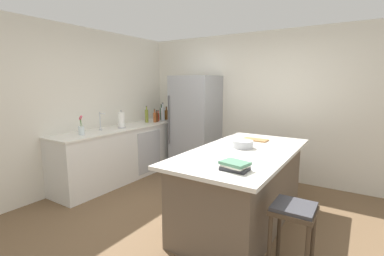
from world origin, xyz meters
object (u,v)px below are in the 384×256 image
(refrigerator, at_px, (196,124))
(olive_oil_bottle, at_px, (147,116))
(flower_vase, at_px, (81,129))
(whiskey_bottle, at_px, (166,114))
(sink_faucet, at_px, (101,121))
(mixing_bowl, at_px, (243,144))
(cookbook_stack, at_px, (235,166))
(soda_bottle, at_px, (163,114))
(syrup_bottle, at_px, (157,117))
(hot_sauce_bottle, at_px, (158,117))
(bar_stool, at_px, (293,219))
(paper_towel_roll, at_px, (121,120))
(vinegar_bottle, at_px, (155,117))
(cutting_board, at_px, (255,140))
(wine_bottle, at_px, (162,113))
(kitchen_island, at_px, (242,186))

(refrigerator, bearing_deg, olive_oil_bottle, -154.37)
(flower_vase, xyz_separation_m, whiskey_bottle, (-0.02, 2.10, 0.02))
(sink_faucet, relative_size, mixing_bowl, 1.17)
(olive_oil_bottle, bearing_deg, cookbook_stack, -33.44)
(flower_vase, relative_size, soda_bottle, 0.80)
(sink_faucet, xyz_separation_m, syrup_bottle, (0.13, 1.28, -0.06))
(hot_sauce_bottle, relative_size, mixing_bowl, 0.87)
(bar_stool, relative_size, syrup_bottle, 2.91)
(paper_towel_roll, distance_m, cookbook_stack, 2.78)
(whiskey_bottle, bearing_deg, vinegar_bottle, -81.49)
(soda_bottle, distance_m, hot_sauce_bottle, 0.12)
(soda_bottle, bearing_deg, cutting_board, -18.43)
(flower_vase, xyz_separation_m, soda_bottle, (0.04, 1.90, 0.05))
(sink_faucet, distance_m, whiskey_bottle, 1.67)
(paper_towel_roll, xyz_separation_m, syrup_bottle, (0.03, 0.92, -0.04))
(soda_bottle, relative_size, hot_sauce_bottle, 1.66)
(bar_stool, relative_size, vinegar_bottle, 2.54)
(sink_faucet, bearing_deg, mixing_bowl, 4.68)
(flower_vase, bearing_deg, paper_towel_roll, 89.01)
(wine_bottle, bearing_deg, refrigerator, -4.19)
(flower_vase, distance_m, hot_sauce_bottle, 1.80)
(flower_vase, relative_size, mixing_bowl, 1.15)
(kitchen_island, distance_m, wine_bottle, 2.94)
(paper_towel_roll, bearing_deg, wine_bottle, 94.37)
(vinegar_bottle, bearing_deg, flower_vase, -91.80)
(soda_bottle, bearing_deg, vinegar_bottle, -86.65)
(whiskey_bottle, distance_m, cutting_board, 2.51)
(cookbook_stack, distance_m, cutting_board, 1.42)
(vinegar_bottle, bearing_deg, refrigerator, 22.13)
(bar_stool, height_order, flower_vase, flower_vase)
(hot_sauce_bottle, bearing_deg, flower_vase, -89.91)
(soda_bottle, bearing_deg, hot_sauce_bottle, -111.14)
(sink_faucet, bearing_deg, cookbook_stack, -13.98)
(bar_stool, height_order, sink_faucet, sink_faucet)
(refrigerator, height_order, mixing_bowl, refrigerator)
(paper_towel_roll, bearing_deg, sink_faucet, -106.45)
(cutting_board, bearing_deg, wine_bottle, 160.18)
(cookbook_stack, relative_size, mixing_bowl, 1.09)
(cookbook_stack, bearing_deg, syrup_bottle, 142.72)
(whiskey_bottle, distance_m, hot_sauce_bottle, 0.30)
(refrigerator, xyz_separation_m, mixing_bowl, (1.51, -1.31, 0.03))
(paper_towel_roll, distance_m, olive_oil_bottle, 0.74)
(flower_vase, bearing_deg, bar_stool, -3.14)
(olive_oil_bottle, relative_size, cookbook_stack, 1.17)
(refrigerator, distance_m, paper_towel_roll, 1.41)
(kitchen_island, height_order, mixing_bowl, mixing_bowl)
(soda_bottle, distance_m, cookbook_stack, 3.34)
(sink_faucet, height_order, flower_vase, sink_faucet)
(whiskey_bottle, height_order, syrup_bottle, whiskey_bottle)
(refrigerator, relative_size, soda_bottle, 4.98)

